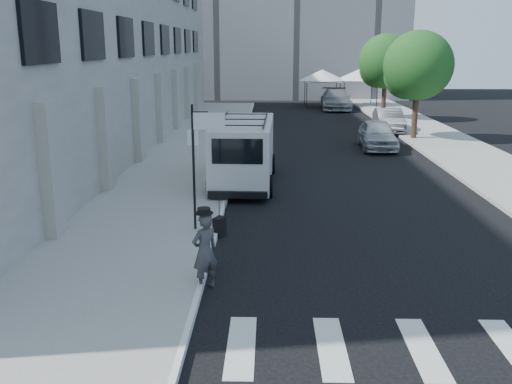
{
  "coord_description": "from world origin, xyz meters",
  "views": [
    {
      "loc": [
        -0.52,
        -12.09,
        5.16
      ],
      "look_at": [
        -0.88,
        2.95,
        1.3
      ],
      "focal_mm": 40.0,
      "sensor_mm": 36.0,
      "label": 1
    }
  ],
  "objects_px": {
    "suitcase": "(219,227)",
    "parked_car_a": "(377,135)",
    "parked_car_c": "(336,99)",
    "parked_car_b": "(389,121)",
    "businessman": "(205,252)",
    "cargo_van": "(244,151)",
    "briefcase": "(210,265)"
  },
  "relations": [
    {
      "from": "suitcase",
      "to": "parked_car_c",
      "type": "relative_size",
      "value": 0.18
    },
    {
      "from": "cargo_van",
      "to": "parked_car_b",
      "type": "height_order",
      "value": "cargo_van"
    },
    {
      "from": "briefcase",
      "to": "parked_car_b",
      "type": "relative_size",
      "value": 0.1
    },
    {
      "from": "briefcase",
      "to": "parked_car_c",
      "type": "relative_size",
      "value": 0.08
    },
    {
      "from": "businessman",
      "to": "parked_car_c",
      "type": "distance_m",
      "value": 37.15
    },
    {
      "from": "cargo_van",
      "to": "parked_car_a",
      "type": "relative_size",
      "value": 1.5
    },
    {
      "from": "cargo_van",
      "to": "parked_car_b",
      "type": "bearing_deg",
      "value": 60.19
    },
    {
      "from": "briefcase",
      "to": "parked_car_a",
      "type": "height_order",
      "value": "parked_car_a"
    },
    {
      "from": "suitcase",
      "to": "parked_car_b",
      "type": "bearing_deg",
      "value": 91.03
    },
    {
      "from": "suitcase",
      "to": "parked_car_a",
      "type": "xyz_separation_m",
      "value": [
        6.94,
        14.18,
        0.46
      ]
    },
    {
      "from": "cargo_van",
      "to": "parked_car_b",
      "type": "relative_size",
      "value": 1.5
    },
    {
      "from": "parked_car_a",
      "to": "cargo_van",
      "type": "bearing_deg",
      "value": -127.39
    },
    {
      "from": "cargo_van",
      "to": "parked_car_c",
      "type": "height_order",
      "value": "cargo_van"
    },
    {
      "from": "businessman",
      "to": "cargo_van",
      "type": "distance_m",
      "value": 10.01
    },
    {
      "from": "businessman",
      "to": "cargo_van",
      "type": "bearing_deg",
      "value": -132.43
    },
    {
      "from": "businessman",
      "to": "parked_car_c",
      "type": "relative_size",
      "value": 0.29
    },
    {
      "from": "businessman",
      "to": "suitcase",
      "type": "relative_size",
      "value": 1.61
    },
    {
      "from": "briefcase",
      "to": "suitcase",
      "type": "distance_m",
      "value": 2.58
    },
    {
      "from": "suitcase",
      "to": "parked_car_a",
      "type": "relative_size",
      "value": 0.25
    },
    {
      "from": "briefcase",
      "to": "suitcase",
      "type": "bearing_deg",
      "value": 80.95
    },
    {
      "from": "parked_car_a",
      "to": "parked_car_c",
      "type": "relative_size",
      "value": 0.74
    },
    {
      "from": "parked_car_c",
      "to": "businessman",
      "type": "bearing_deg",
      "value": -98.33
    },
    {
      "from": "businessman",
      "to": "suitcase",
      "type": "height_order",
      "value": "businessman"
    },
    {
      "from": "briefcase",
      "to": "suitcase",
      "type": "height_order",
      "value": "suitcase"
    },
    {
      "from": "businessman",
      "to": "suitcase",
      "type": "bearing_deg",
      "value": -130.12
    },
    {
      "from": "parked_car_b",
      "to": "parked_car_c",
      "type": "relative_size",
      "value": 0.74
    },
    {
      "from": "suitcase",
      "to": "parked_car_c",
      "type": "xyz_separation_m",
      "value": [
        6.9,
        32.96,
        0.56
      ]
    },
    {
      "from": "parked_car_a",
      "to": "parked_car_b",
      "type": "bearing_deg",
      "value": 76.18
    },
    {
      "from": "businessman",
      "to": "parked_car_c",
      "type": "xyz_separation_m",
      "value": [
        6.9,
        36.51,
        -0.01
      ]
    },
    {
      "from": "parked_car_a",
      "to": "parked_car_c",
      "type": "height_order",
      "value": "parked_car_c"
    },
    {
      "from": "suitcase",
      "to": "parked_car_a",
      "type": "distance_m",
      "value": 15.8
    },
    {
      "from": "parked_car_b",
      "to": "parked_car_c",
      "type": "bearing_deg",
      "value": 100.89
    }
  ]
}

